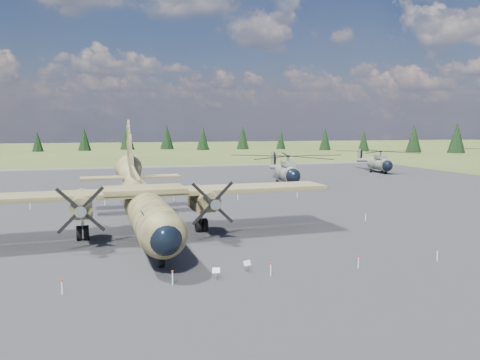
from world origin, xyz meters
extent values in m
plane|color=#535E2A|center=(0.00, 0.00, 0.00)|extent=(500.00, 500.00, 0.00)
cube|color=#555559|center=(0.00, 10.00, 0.00)|extent=(120.00, 120.00, 0.04)
cylinder|color=#424223|center=(-4.63, -1.64, 2.51)|extent=(3.80, 19.71, 3.05)
sphere|color=#424223|center=(-4.25, -11.44, 2.51)|extent=(3.10, 3.10, 2.99)
sphere|color=black|center=(-4.23, -12.04, 2.45)|extent=(2.28, 2.28, 2.20)
cube|color=black|center=(-4.32, -9.70, 3.32)|extent=(2.24, 1.83, 0.60)
cone|color=#424223|center=(-5.12, 11.20, 3.65)|extent=(3.28, 7.60, 4.59)
cube|color=#939598|center=(-4.67, -0.56, 1.25)|extent=(2.32, 6.61, 0.54)
cube|color=#2B361C|center=(-4.65, -1.10, 3.76)|extent=(31.71, 4.92, 0.38)
cube|color=#424223|center=(-4.65, -1.10, 4.00)|extent=(6.68, 4.17, 0.38)
cylinder|color=#424223|center=(-9.53, -1.62, 3.16)|extent=(1.85, 5.72, 1.63)
cube|color=#424223|center=(-9.57, -0.75, 2.45)|extent=(1.78, 3.76, 0.87)
cone|color=gray|center=(-9.40, -5.15, 3.16)|extent=(0.87, 1.01, 0.83)
cylinder|color=black|center=(-9.57, -0.75, 0.60)|extent=(1.00, 1.23, 1.20)
cylinder|color=#424223|center=(0.26, -1.24, 3.16)|extent=(1.85, 5.72, 1.63)
cube|color=#424223|center=(0.23, -0.37, 2.45)|extent=(1.78, 3.76, 0.87)
cone|color=gray|center=(0.40, -4.78, 3.16)|extent=(0.87, 1.01, 0.83)
cylinder|color=black|center=(0.23, -0.37, 0.60)|extent=(1.00, 1.23, 1.20)
cube|color=#424223|center=(-4.96, 7.06, 4.30)|extent=(0.62, 8.23, 1.83)
cube|color=#2B361C|center=(-5.14, 11.74, 3.70)|extent=(10.54, 2.80, 0.24)
cylinder|color=gray|center=(-4.30, -10.14, 1.39)|extent=(0.16, 0.16, 0.98)
cylinder|color=black|center=(-4.30, -10.14, 0.60)|extent=(0.42, 1.03, 1.02)
cylinder|color=gray|center=(19.57, 28.74, 1.83)|extent=(3.37, 7.39, 2.48)
sphere|color=black|center=(19.12, 25.20, 1.78)|extent=(2.55, 2.55, 2.28)
sphere|color=gray|center=(20.03, 32.27, 1.83)|extent=(2.55, 2.55, 2.28)
cube|color=gray|center=(19.52, 28.35, 3.42)|extent=(2.07, 3.36, 0.74)
cylinder|color=gray|center=(19.52, 28.35, 4.16)|extent=(0.40, 0.40, 0.99)
cylinder|color=gray|center=(20.50, 35.96, 2.18)|extent=(1.90, 8.49, 1.42)
cube|color=gray|center=(20.98, 39.64, 3.42)|extent=(0.39, 1.40, 2.38)
cylinder|color=black|center=(21.32, 39.60, 3.42)|extent=(0.39, 2.56, 2.58)
cylinder|color=black|center=(19.20, 25.79, 0.40)|extent=(0.36, 0.70, 0.67)
cylinder|color=black|center=(18.40, 30.09, 0.40)|extent=(0.40, 0.82, 0.79)
cylinder|color=gray|center=(18.40, 30.09, 0.92)|extent=(0.16, 0.16, 1.44)
cylinder|color=black|center=(21.05, 29.75, 0.40)|extent=(0.40, 0.82, 0.79)
cylinder|color=gray|center=(21.05, 29.75, 0.92)|extent=(0.16, 0.16, 1.44)
cylinder|color=gray|center=(44.71, 42.55, 1.71)|extent=(3.07, 6.89, 2.31)
sphere|color=black|center=(44.32, 39.24, 1.67)|extent=(2.36, 2.36, 2.13)
sphere|color=gray|center=(45.10, 45.86, 1.71)|extent=(2.36, 2.36, 2.13)
cube|color=gray|center=(44.67, 42.18, 3.19)|extent=(1.91, 3.13, 0.69)
cylinder|color=gray|center=(44.67, 42.18, 3.89)|extent=(0.37, 0.37, 0.93)
cylinder|color=gray|center=(45.50, 49.31, 2.04)|extent=(1.69, 7.94, 1.32)
cube|color=gray|center=(45.90, 52.76, 3.19)|extent=(0.35, 1.31, 2.22)
cylinder|color=black|center=(46.22, 52.72, 3.19)|extent=(0.33, 2.40, 2.41)
cylinder|color=black|center=(44.39, 39.79, 0.37)|extent=(0.33, 0.66, 0.63)
cylinder|color=black|center=(43.60, 43.80, 0.37)|extent=(0.36, 0.77, 0.74)
cylinder|color=gray|center=(43.60, 43.80, 0.86)|extent=(0.14, 0.14, 1.34)
cylinder|color=black|center=(46.08, 43.51, 0.37)|extent=(0.36, 0.77, 0.74)
cylinder|color=gray|center=(46.08, 43.51, 0.86)|extent=(0.14, 0.14, 1.34)
cube|color=gray|center=(-1.35, -13.14, 0.28)|extent=(0.10, 0.10, 0.56)
cube|color=white|center=(-1.35, -13.19, 0.55)|extent=(0.49, 0.30, 0.32)
cube|color=gray|center=(0.84, -12.29, 0.30)|extent=(0.11, 0.11, 0.60)
cube|color=white|center=(0.84, -12.34, 0.58)|extent=(0.52, 0.34, 0.34)
cylinder|color=white|center=(-10.00, -13.50, 0.40)|extent=(0.07, 0.07, 0.80)
cylinder|color=red|center=(-10.00, -13.50, 0.80)|extent=(0.12, 0.12, 0.10)
cylinder|color=white|center=(-4.00, -13.50, 0.40)|extent=(0.07, 0.07, 0.80)
cylinder|color=red|center=(-4.00, -13.50, 0.80)|extent=(0.12, 0.12, 0.10)
cylinder|color=white|center=(2.00, -13.50, 0.40)|extent=(0.07, 0.07, 0.80)
cylinder|color=red|center=(2.00, -13.50, 0.80)|extent=(0.12, 0.12, 0.10)
cylinder|color=white|center=(8.00, -13.50, 0.40)|extent=(0.07, 0.07, 0.80)
cylinder|color=red|center=(8.00, -13.50, 0.80)|extent=(0.12, 0.12, 0.10)
cylinder|color=white|center=(14.00, -13.50, 0.40)|extent=(0.07, 0.07, 0.80)
cylinder|color=red|center=(14.00, -13.50, 0.80)|extent=(0.12, 0.12, 0.10)
cylinder|color=white|center=(-16.00, 16.00, 0.40)|extent=(0.07, 0.07, 0.80)
cylinder|color=red|center=(-16.00, 16.00, 0.80)|extent=(0.12, 0.12, 0.10)
cylinder|color=white|center=(-8.00, 16.00, 0.40)|extent=(0.07, 0.07, 0.80)
cylinder|color=red|center=(-8.00, 16.00, 0.80)|extent=(0.12, 0.12, 0.10)
cylinder|color=white|center=(0.00, 16.00, 0.40)|extent=(0.07, 0.07, 0.80)
cylinder|color=red|center=(0.00, 16.00, 0.80)|extent=(0.12, 0.12, 0.10)
cylinder|color=white|center=(8.00, 16.00, 0.40)|extent=(0.07, 0.07, 0.80)
cylinder|color=red|center=(8.00, 16.00, 0.80)|extent=(0.12, 0.12, 0.10)
cylinder|color=white|center=(16.00, 16.00, 0.40)|extent=(0.07, 0.07, 0.80)
cylinder|color=red|center=(16.00, 16.00, 0.80)|extent=(0.12, 0.12, 0.10)
cylinder|color=white|center=(16.50, 0.00, 0.40)|extent=(0.07, 0.07, 0.80)
cylinder|color=red|center=(16.50, 0.00, 0.80)|extent=(0.12, 0.12, 0.10)
cone|color=black|center=(111.32, 99.43, 5.44)|extent=(6.09, 6.09, 10.87)
cone|color=black|center=(100.17, 108.28, 5.05)|extent=(5.66, 5.66, 10.11)
cone|color=black|center=(86.61, 120.19, 3.94)|extent=(4.41, 4.41, 7.88)
cone|color=black|center=(75.99, 131.73, 4.46)|extent=(4.99, 4.99, 8.91)
cone|color=black|center=(62.08, 144.81, 3.80)|extent=(4.26, 4.26, 7.60)
cone|color=black|center=(46.35, 147.94, 4.86)|extent=(5.44, 5.44, 9.72)
cone|color=black|center=(29.17, 146.38, 4.67)|extent=(5.23, 5.23, 9.35)
cone|color=black|center=(15.91, 156.78, 5.09)|extent=(5.70, 5.70, 10.18)
cone|color=black|center=(-0.20, 157.42, 5.17)|extent=(5.78, 5.78, 10.33)
cone|color=black|center=(-16.63, 152.53, 4.47)|extent=(5.01, 5.01, 8.95)
cone|color=black|center=(-33.20, 149.71, 3.75)|extent=(4.20, 4.20, 7.51)
camera|label=1|loc=(-7.28, -39.75, 9.07)|focal=35.00mm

